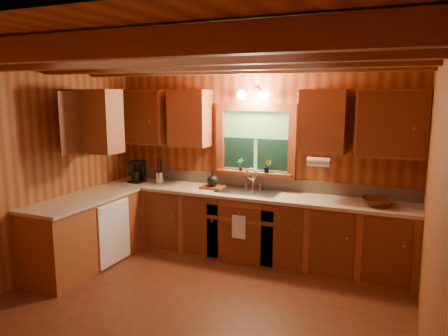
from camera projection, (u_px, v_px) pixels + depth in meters
room at (191, 186)px, 4.11m from camera, size 4.20×4.20×4.20m
ceiling_beams at (189, 59)px, 3.91m from camera, size 4.20×2.54×0.18m
base_cabinets at (204, 229)px, 5.62m from camera, size 4.20×2.22×0.86m
countertop at (205, 195)px, 5.54m from camera, size 4.20×2.24×0.04m
backsplash at (255, 182)px, 5.87m from camera, size 4.20×0.02×0.16m
dishwasher_panel at (115, 233)px, 5.45m from camera, size 0.02×0.60×0.80m
upper_cabinets at (203, 120)px, 5.53m from camera, size 4.19×1.77×0.78m
window at (256, 142)px, 5.76m from camera, size 1.12×0.08×1.00m
window_sill at (254, 173)px, 5.79m from camera, size 1.06×0.14×0.04m
wall_sconce at (253, 95)px, 5.54m from camera, size 0.45×0.21×0.17m
paper_towel_roll at (319, 162)px, 5.12m from camera, size 0.27×0.11×0.11m
dish_towel at (239, 227)px, 5.39m from camera, size 0.18×0.01×0.30m
sink at (248, 195)px, 5.64m from camera, size 0.82×0.48×0.43m
coffee_maker at (138, 171)px, 6.24m from camera, size 0.18×0.23×0.32m
utensil_crock at (159, 177)px, 6.20m from camera, size 0.13×0.13×0.36m
cutting_board at (213, 187)px, 5.85m from camera, size 0.32×0.23×0.03m
teakettle at (213, 181)px, 5.83m from camera, size 0.15×0.15×0.19m
wicker_basket at (378, 202)px, 4.93m from camera, size 0.42×0.42×0.09m
potted_plant_left at (241, 165)px, 5.82m from camera, size 0.10×0.08×0.17m
potted_plant_right at (267, 166)px, 5.67m from camera, size 0.11×0.09×0.18m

